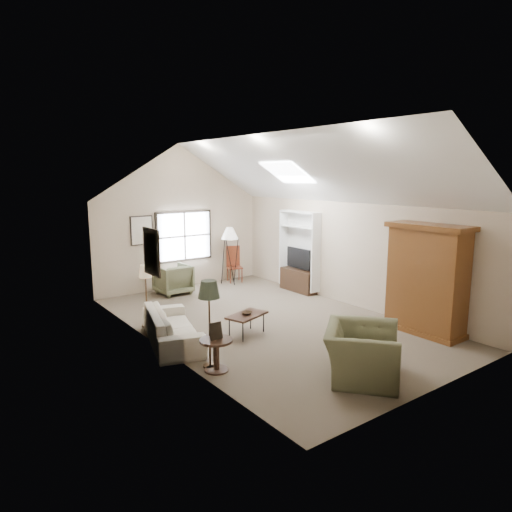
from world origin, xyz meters
TOP-DOWN VIEW (x-y plane):
  - room_shell at (0.00, 0.00)m, footprint 5.01×8.01m
  - window at (0.10, 3.96)m, footprint 1.72×0.08m
  - skylight at (1.30, 0.90)m, footprint 0.80×1.20m
  - wall_art at (-1.88, 1.94)m, footprint 1.97×3.71m
  - armoire at (2.18, -2.40)m, footprint 0.60×1.50m
  - tv_alcove at (2.34, 1.60)m, footprint 0.32×1.30m
  - media_console at (2.32, 1.60)m, footprint 0.34×1.18m
  - tv_panel at (2.32, 1.60)m, footprint 0.05×0.90m
  - sofa at (-2.20, 0.09)m, footprint 1.40×2.30m
  - armchair_near at (-0.49, -3.06)m, footprint 1.67×1.65m
  - armchair_far at (-0.57, 3.39)m, footprint 0.88×0.90m
  - coffee_table at (-0.83, -0.42)m, footprint 0.95×0.71m
  - bowl at (-0.83, -0.42)m, footprint 0.26×0.26m
  - side_table at (-2.20, -1.51)m, footprint 0.67×0.67m
  - side_chair at (1.54, 3.57)m, footprint 0.53×0.53m
  - tripod_lamp at (1.28, 3.43)m, footprint 0.62×0.62m
  - dark_lamp at (-2.20, -1.31)m, footprint 0.44×0.44m
  - tan_lamp at (-2.20, 1.29)m, footprint 0.33×0.33m

SIDE VIEW (x-z plane):
  - coffee_table at x=-0.83m, z-range 0.00..0.43m
  - side_table at x=-2.20m, z-range 0.00..0.54m
  - media_console at x=2.32m, z-range 0.00..0.60m
  - sofa at x=-2.20m, z-range 0.00..0.63m
  - armchair_far at x=-0.57m, z-range 0.00..0.79m
  - armchair_near at x=-0.49m, z-range 0.00..0.82m
  - bowl at x=-0.83m, z-range 0.43..0.48m
  - side_chair at x=1.54m, z-range 0.00..1.06m
  - tan_lamp at x=-2.20m, z-range 0.00..1.35m
  - dark_lamp at x=-2.20m, z-range 0.00..1.50m
  - tripod_lamp at x=1.28m, z-range 0.00..1.70m
  - tv_panel at x=2.32m, z-range 0.65..1.20m
  - armoire at x=2.18m, z-range 0.00..2.20m
  - tv_alcove at x=2.34m, z-range 0.10..2.20m
  - window at x=0.10m, z-range 0.74..2.16m
  - wall_art at x=-1.88m, z-range 1.29..2.17m
  - room_shell at x=0.00m, z-range 1.21..5.21m
  - skylight at x=1.30m, z-range 2.96..3.48m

